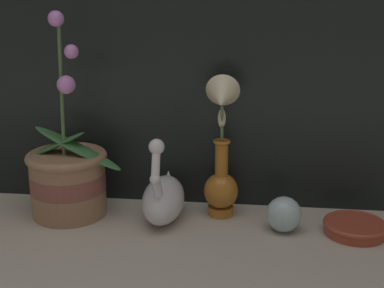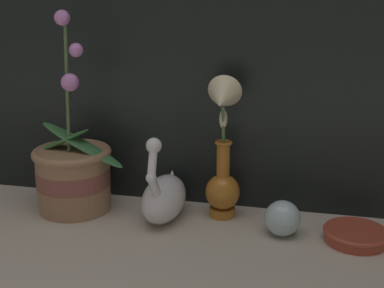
{
  "view_description": "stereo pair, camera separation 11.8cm",
  "coord_description": "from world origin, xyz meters",
  "px_view_note": "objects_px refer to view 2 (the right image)",
  "views": [
    {
      "loc": [
        0.11,
        -1.01,
        0.53
      ],
      "look_at": [
        -0.02,
        0.11,
        0.19
      ],
      "focal_mm": 50.0,
      "sensor_mm": 36.0,
      "label": 1
    },
    {
      "loc": [
        0.22,
        -0.99,
        0.53
      ],
      "look_at": [
        -0.02,
        0.11,
        0.19
      ],
      "focal_mm": 50.0,
      "sensor_mm": 36.0,
      "label": 2
    }
  ],
  "objects_px": {
    "orchid_potted_plant": "(73,172)",
    "blue_vase": "(223,157)",
    "amber_dish": "(356,234)",
    "swan_figurine": "(164,196)",
    "glass_sphere": "(282,218)"
  },
  "relations": [
    {
      "from": "glass_sphere",
      "to": "amber_dish",
      "type": "xyz_separation_m",
      "value": [
        0.15,
        0.0,
        -0.02
      ]
    },
    {
      "from": "glass_sphere",
      "to": "amber_dish",
      "type": "bearing_deg",
      "value": 1.49
    },
    {
      "from": "swan_figurine",
      "to": "blue_vase",
      "type": "xyz_separation_m",
      "value": [
        0.13,
        0.03,
        0.09
      ]
    },
    {
      "from": "glass_sphere",
      "to": "amber_dish",
      "type": "relative_size",
      "value": 0.57
    },
    {
      "from": "blue_vase",
      "to": "glass_sphere",
      "type": "bearing_deg",
      "value": -22.78
    },
    {
      "from": "amber_dish",
      "to": "orchid_potted_plant",
      "type": "bearing_deg",
      "value": 177.45
    },
    {
      "from": "orchid_potted_plant",
      "to": "blue_vase",
      "type": "bearing_deg",
      "value": 4.35
    },
    {
      "from": "amber_dish",
      "to": "glass_sphere",
      "type": "bearing_deg",
      "value": -178.51
    },
    {
      "from": "orchid_potted_plant",
      "to": "amber_dish",
      "type": "height_order",
      "value": "orchid_potted_plant"
    },
    {
      "from": "orchid_potted_plant",
      "to": "blue_vase",
      "type": "xyz_separation_m",
      "value": [
        0.36,
        0.03,
        0.06
      ]
    },
    {
      "from": "orchid_potted_plant",
      "to": "glass_sphere",
      "type": "distance_m",
      "value": 0.5
    },
    {
      "from": "swan_figurine",
      "to": "amber_dish",
      "type": "xyz_separation_m",
      "value": [
        0.43,
        -0.02,
        -0.04
      ]
    },
    {
      "from": "blue_vase",
      "to": "glass_sphere",
      "type": "relative_size",
      "value": 4.26
    },
    {
      "from": "orchid_potted_plant",
      "to": "blue_vase",
      "type": "height_order",
      "value": "orchid_potted_plant"
    },
    {
      "from": "orchid_potted_plant",
      "to": "blue_vase",
      "type": "relative_size",
      "value": 1.4
    }
  ]
}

